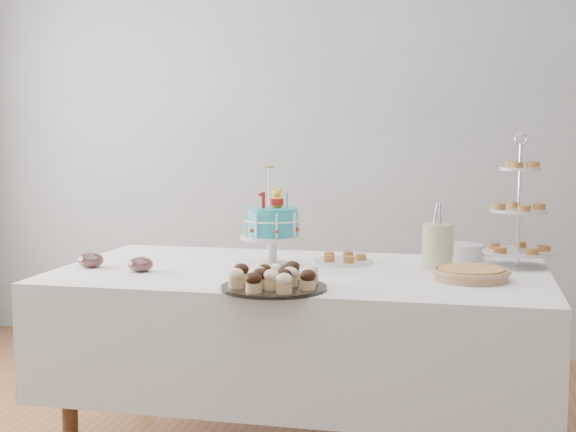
% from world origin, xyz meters
% --- Properties ---
extents(walls, '(5.04, 4.04, 2.70)m').
position_xyz_m(walls, '(0.00, 0.00, 1.35)').
color(walls, gray).
rests_on(walls, floor).
extents(table, '(1.92, 1.02, 0.77)m').
position_xyz_m(table, '(0.00, 0.30, 0.54)').
color(table, white).
rests_on(table, floor).
extents(birthday_cake, '(0.26, 0.26, 0.40)m').
position_xyz_m(birthday_cake, '(-0.14, 0.38, 0.88)').
color(birthday_cake, silver).
rests_on(birthday_cake, table).
extents(cupcake_tray, '(0.37, 0.37, 0.08)m').
position_xyz_m(cupcake_tray, '(-0.01, -0.10, 0.81)').
color(cupcake_tray, black).
rests_on(cupcake_tray, table).
extents(pie, '(0.29, 0.29, 0.05)m').
position_xyz_m(pie, '(0.66, 0.23, 0.80)').
color(pie, tan).
rests_on(pie, table).
extents(tiered_stand, '(0.28, 0.28, 0.54)m').
position_xyz_m(tiered_stand, '(0.84, 0.57, 1.00)').
color(tiered_stand, silver).
rests_on(tiered_stand, table).
extents(plate_stack, '(0.17, 0.17, 0.07)m').
position_xyz_m(plate_stack, '(0.62, 0.70, 0.80)').
color(plate_stack, silver).
rests_on(plate_stack, table).
extents(pastry_plate, '(0.25, 0.25, 0.04)m').
position_xyz_m(pastry_plate, '(0.14, 0.51, 0.79)').
color(pastry_plate, silver).
rests_on(pastry_plate, table).
extents(jam_bowl_a, '(0.10, 0.10, 0.06)m').
position_xyz_m(jam_bowl_a, '(-0.84, 0.17, 0.80)').
color(jam_bowl_a, silver).
rests_on(jam_bowl_a, table).
extents(jam_bowl_b, '(0.10, 0.10, 0.06)m').
position_xyz_m(jam_bowl_b, '(-0.60, 0.12, 0.80)').
color(jam_bowl_b, silver).
rests_on(jam_bowl_b, table).
extents(utensil_pitcher, '(0.13, 0.12, 0.27)m').
position_xyz_m(utensil_pitcher, '(0.52, 0.45, 0.87)').
color(utensil_pitcher, silver).
rests_on(utensil_pitcher, table).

